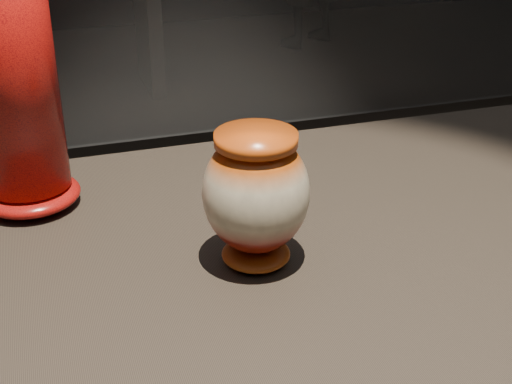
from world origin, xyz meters
TOP-DOWN VIEW (x-y plane):
  - main_vase at (-0.16, 0.00)m, footprint 0.17×0.17m
  - tall_vase at (-0.43, 0.25)m, footprint 0.18×0.18m

SIDE VIEW (x-z plane):
  - main_vase at x=-0.16m, z-range 0.91..1.08m
  - tall_vase at x=-0.43m, z-range 0.89..1.34m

